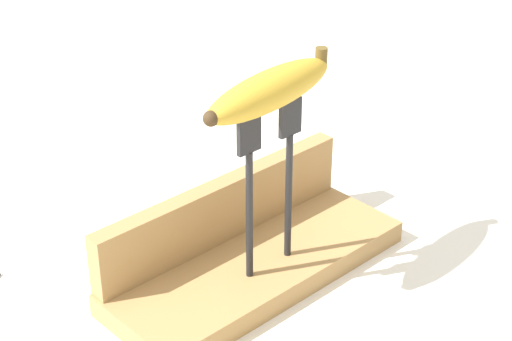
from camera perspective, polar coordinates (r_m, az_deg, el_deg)
name	(u,v)px	position (r m, az deg, el deg)	size (l,w,h in m)	color
ground_plane	(256,276)	(0.88, 0.00, -7.10)	(3.00, 3.00, 0.00)	white
wooden_board	(256,266)	(0.87, 0.00, -6.46)	(0.32, 0.12, 0.02)	#A87F4C
board_backstop	(222,210)	(0.88, -2.29, -2.64)	(0.32, 0.02, 0.07)	#A87F4C
fork_stand_center	(270,174)	(0.80, 0.92, -0.24)	(0.08, 0.01, 0.17)	black
banana_raised_center	(270,90)	(0.76, 0.97, 5.45)	(0.17, 0.06, 0.04)	gold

